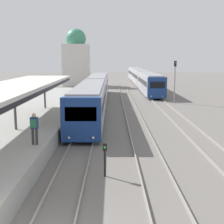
# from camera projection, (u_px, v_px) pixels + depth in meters

# --- Properties ---
(platform_canopy) EXTENTS (4.00, 21.99, 2.83)m
(platform_canopy) POSITION_uv_depth(u_px,v_px,m) (14.00, 87.00, 19.37)
(platform_canopy) COLOR beige
(platform_canopy) RESTS_ON station_platform
(person_on_platform) EXTENTS (0.40, 0.40, 1.66)m
(person_on_platform) POSITION_uv_depth(u_px,v_px,m) (34.00, 126.00, 16.11)
(person_on_platform) COLOR #2D2D33
(person_on_platform) RESTS_ON station_platform
(train_near) EXTENTS (2.56, 33.51, 3.21)m
(train_near) POSITION_uv_depth(u_px,v_px,m) (95.00, 91.00, 35.91)
(train_near) COLOR navy
(train_near) RESTS_ON ground_plane
(train_far) EXTENTS (2.54, 48.78, 3.20)m
(train_far) POSITION_uv_depth(u_px,v_px,m) (140.00, 77.00, 65.13)
(train_far) COLOR navy
(train_far) RESTS_ON ground_plane
(signal_post_near) EXTENTS (0.20, 0.21, 1.61)m
(signal_post_near) POSITION_uv_depth(u_px,v_px,m) (104.00, 156.00, 14.50)
(signal_post_near) COLOR black
(signal_post_near) RESTS_ON ground_plane
(signal_mast_far) EXTENTS (0.28, 0.29, 5.23)m
(signal_mast_far) POSITION_uv_depth(u_px,v_px,m) (174.00, 77.00, 38.50)
(signal_mast_far) COLOR gray
(signal_mast_far) RESTS_ON ground_plane
(distant_domed_building) EXTENTS (5.28, 5.28, 11.54)m
(distant_domed_building) POSITION_uv_depth(u_px,v_px,m) (76.00, 59.00, 64.04)
(distant_domed_building) COLOR silver
(distant_domed_building) RESTS_ON ground_plane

